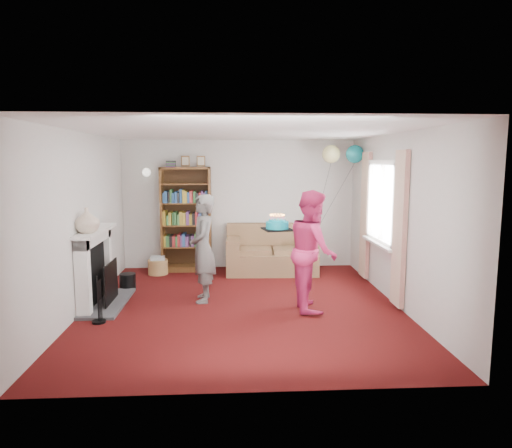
{
  "coord_description": "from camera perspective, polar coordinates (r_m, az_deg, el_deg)",
  "views": [
    {
      "loc": [
        -0.17,
        -6.41,
        2.1
      ],
      "look_at": [
        0.23,
        0.6,
        1.12
      ],
      "focal_mm": 32.0,
      "sensor_mm": 36.0,
      "label": 1
    }
  ],
  "objects": [
    {
      "name": "mantel_vase",
      "position": [
        6.61,
        -20.38,
        0.44
      ],
      "size": [
        0.34,
        0.34,
        0.34
      ],
      "primitive_type": "imported",
      "rotation": [
        0.0,
        0.0,
        -0.04
      ],
      "color": "beige",
      "rests_on": "fireplace"
    },
    {
      "name": "wicker_basket",
      "position": [
        8.72,
        -12.15,
        -5.18
      ],
      "size": [
        0.37,
        0.37,
        0.33
      ],
      "rotation": [
        0.0,
        0.0,
        0.1
      ],
      "color": "#A6824D",
      "rests_on": "ground"
    },
    {
      "name": "person_magenta",
      "position": [
        6.49,
        7.09,
        -3.27
      ],
      "size": [
        0.65,
        0.83,
        1.7
      ],
      "primitive_type": "imported",
      "rotation": [
        0.0,
        0.0,
        1.56
      ],
      "color": "#CE2962",
      "rests_on": "ground"
    },
    {
      "name": "wall_right",
      "position": [
        6.91,
        17.38,
        0.48
      ],
      "size": [
        0.02,
        5.0,
        2.5
      ],
      "primitive_type": "cube",
      "color": "silver",
      "rests_on": "ground"
    },
    {
      "name": "balloons",
      "position": [
        8.59,
        10.82,
        8.58
      ],
      "size": [
        0.97,
        0.33,
        1.72
      ],
      "color": "#3F3F3F",
      "rests_on": "ground"
    },
    {
      "name": "bookcase",
      "position": [
        8.83,
        -8.69,
        0.47
      ],
      "size": [
        0.94,
        0.42,
        2.19
      ],
      "color": "#472B14",
      "rests_on": "ground"
    },
    {
      "name": "wall_back",
      "position": [
        8.96,
        -2.14,
        2.48
      ],
      "size": [
        4.5,
        0.02,
        2.5
      ],
      "primitive_type": "cube",
      "color": "silver",
      "rests_on": "ground"
    },
    {
      "name": "fireplace",
      "position": [
        7.06,
        -19.01,
        -5.53
      ],
      "size": [
        0.55,
        1.8,
        1.12
      ],
      "color": "#3F3F42",
      "rests_on": "ground"
    },
    {
      "name": "sofa",
      "position": [
        8.7,
        1.94,
        -3.79
      ],
      "size": [
        1.69,
        0.89,
        0.89
      ],
      "rotation": [
        0.0,
        0.0,
        -0.04
      ],
      "color": "brown",
      "rests_on": "ground"
    },
    {
      "name": "ceiling",
      "position": [
        6.43,
        -1.75,
        11.52
      ],
      "size": [
        4.5,
        5.0,
        0.01
      ],
      "primitive_type": "cube",
      "color": "white",
      "rests_on": "wall_back"
    },
    {
      "name": "ground",
      "position": [
        6.75,
        -1.66,
        -10.22
      ],
      "size": [
        5.0,
        5.0,
        0.0
      ],
      "primitive_type": "plane",
      "color": "#380809",
      "rests_on": "ground"
    },
    {
      "name": "wall_sconce",
      "position": [
        8.92,
        -13.53,
        6.3
      ],
      "size": [
        0.16,
        0.23,
        0.16
      ],
      "color": "gold",
      "rests_on": "ground"
    },
    {
      "name": "wall_left",
      "position": [
        6.8,
        -21.12,
        0.19
      ],
      "size": [
        0.02,
        5.0,
        2.5
      ],
      "primitive_type": "cube",
      "color": "silver",
      "rests_on": "ground"
    },
    {
      "name": "window_bay",
      "position": [
        7.46,
        15.36,
        0.72
      ],
      "size": [
        0.14,
        2.02,
        2.2
      ],
      "color": "white",
      "rests_on": "ground"
    },
    {
      "name": "person_striped",
      "position": [
        6.85,
        -6.65,
        -3.05
      ],
      "size": [
        0.41,
        0.6,
        1.61
      ],
      "primitive_type": "imported",
      "rotation": [
        0.0,
        0.0,
        -1.53
      ],
      "color": "black",
      "rests_on": "ground"
    },
    {
      "name": "birthday_cake",
      "position": [
        6.52,
        2.67,
        -0.15
      ],
      "size": [
        0.39,
        0.39,
        0.22
      ],
      "rotation": [
        0.0,
        0.0,
        0.2
      ],
      "color": "black",
      "rests_on": "ground"
    }
  ]
}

